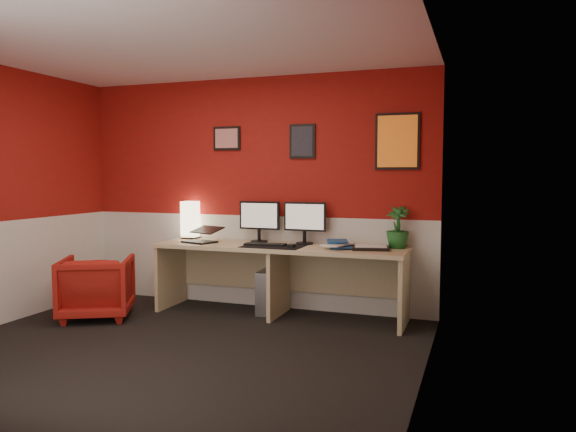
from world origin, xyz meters
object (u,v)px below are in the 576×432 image
object	(u,v)px
potted_plant	(398,227)
pc_tower	(271,291)
desk	(279,281)
monitor_right	(305,216)
shoji_lamp	(190,221)
zen_tray	(371,248)
monitor_left	(259,215)
armchair	(97,287)
laptop	(199,232)

from	to	relation	value
potted_plant	pc_tower	bearing A→B (deg)	-176.31
desk	pc_tower	size ratio (longest dim) A/B	5.78
monitor_right	pc_tower	bearing A→B (deg)	-168.38
shoji_lamp	zen_tray	bearing A→B (deg)	-6.13
monitor_left	potted_plant	distance (m)	1.47
potted_plant	pc_tower	distance (m)	1.49
monitor_left	pc_tower	world-z (taller)	monitor_left
armchair	monitor_left	bearing A→B (deg)	-175.84
pc_tower	monitor_left	bearing A→B (deg)	150.73
armchair	zen_tray	bearing A→B (deg)	166.99
monitor_right	zen_tray	world-z (taller)	monitor_right
laptop	potted_plant	xyz separation A→B (m)	(2.04, 0.27, 0.10)
zen_tray	armchair	xyz separation A→B (m)	(-2.66, -0.69, -0.43)
shoji_lamp	monitor_right	size ratio (longest dim) A/B	0.69
monitor_right	potted_plant	world-z (taller)	monitor_right
pc_tower	armchair	size ratio (longest dim) A/B	0.65
desk	zen_tray	bearing A→B (deg)	0.55
desk	monitor_left	world-z (taller)	monitor_left
desk	pc_tower	world-z (taller)	desk
desk	monitor_left	xyz separation A→B (m)	(-0.30, 0.20, 0.66)
laptop	potted_plant	distance (m)	2.06
desk	monitor_right	xyz separation A→B (m)	(0.21, 0.19, 0.66)
monitor_right	armchair	size ratio (longest dim) A/B	0.84
zen_tray	armchair	distance (m)	2.78
monitor_left	monitor_right	xyz separation A→B (m)	(0.51, -0.00, 0.00)
laptop	zen_tray	world-z (taller)	laptop
shoji_lamp	laptop	world-z (taller)	shoji_lamp
laptop	pc_tower	distance (m)	0.98
desk	potted_plant	size ratio (longest dim) A/B	6.31
desk	monitor_right	size ratio (longest dim) A/B	4.48
laptop	pc_tower	size ratio (longest dim) A/B	0.73
potted_plant	armchair	bearing A→B (deg)	-162.89
monitor_left	pc_tower	xyz separation A→B (m)	(0.16, -0.07, -0.80)
monitor_right	zen_tray	size ratio (longest dim) A/B	1.66
monitor_right	armchair	xyz separation A→B (m)	(-1.93, -0.88, -0.71)
monitor_left	potted_plant	bearing A→B (deg)	0.45
monitor_right	zen_tray	distance (m)	0.80
monitor_right	pc_tower	xyz separation A→B (m)	(-0.35, -0.07, -0.80)
laptop	monitor_left	world-z (taller)	monitor_left
shoji_lamp	monitor_right	bearing A→B (deg)	-1.65
shoji_lamp	pc_tower	world-z (taller)	shoji_lamp
monitor_left	pc_tower	size ratio (longest dim) A/B	1.29
shoji_lamp	armchair	size ratio (longest dim) A/B	0.58
zen_tray	potted_plant	world-z (taller)	potted_plant
zen_tray	pc_tower	world-z (taller)	zen_tray
desk	zen_tray	world-z (taller)	zen_tray
shoji_lamp	monitor_right	distance (m)	1.37
desk	zen_tray	xyz separation A→B (m)	(0.94, 0.01, 0.38)
potted_plant	desk	bearing A→B (deg)	-169.98
desk	potted_plant	xyz separation A→B (m)	(1.17, 0.21, 0.57)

